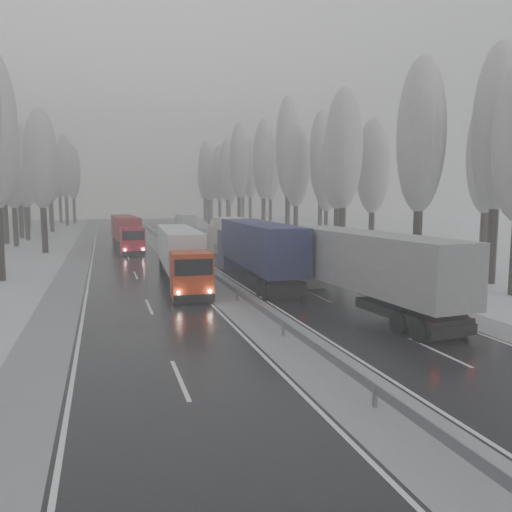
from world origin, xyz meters
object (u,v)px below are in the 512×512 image
truck_blue_box (255,247)px  truck_red_white (180,252)px  box_truck_distant (185,223)px  truck_grey_tarp (357,264)px  truck_cream_box (241,237)px  truck_red_red (126,230)px

truck_blue_box → truck_red_white: 5.54m
box_truck_distant → truck_red_white: truck_red_white is taller
truck_grey_tarp → truck_blue_box: truck_blue_box is taller
truck_cream_box → truck_red_red: 17.36m
truck_cream_box → box_truck_distant: size_ratio=1.94×
truck_blue_box → truck_red_red: 27.12m
truck_red_white → truck_cream_box: bearing=58.0°
truck_cream_box → box_truck_distant: bearing=85.2°
truck_cream_box → truck_red_white: truck_cream_box is taller
box_truck_distant → truck_cream_box: bearing=-94.4°
truck_red_red → truck_blue_box: bearing=-75.3°
truck_grey_tarp → truck_red_red: 37.77m
box_truck_distant → truck_red_white: size_ratio=0.54×
truck_grey_tarp → truck_cream_box: 22.15m
truck_grey_tarp → truck_blue_box: bearing=101.6°
truck_grey_tarp → truck_red_red: size_ratio=1.10×
truck_cream_box → truck_grey_tarp: bearing=-90.9°
truck_grey_tarp → truck_cream_box: size_ratio=1.06×
truck_blue_box → truck_red_red: (-8.17, 25.86, -0.28)m
truck_grey_tarp → truck_red_red: (-11.03, 36.12, -0.24)m
truck_blue_box → truck_red_white: (-5.44, 1.01, -0.31)m
box_truck_distant → truck_red_white: (-9.07, -54.97, 0.72)m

